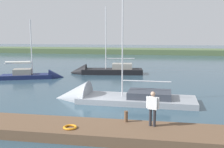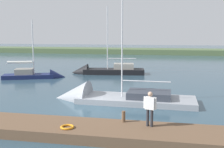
% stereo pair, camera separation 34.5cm
% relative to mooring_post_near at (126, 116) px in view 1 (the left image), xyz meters
% --- Properties ---
extents(ground_plane, '(200.00, 200.00, 0.00)m').
position_rel_mooring_post_near_xyz_m(ground_plane, '(2.49, -3.92, -0.79)').
color(ground_plane, '#2D4756').
extents(far_shoreline, '(180.00, 8.00, 2.40)m').
position_rel_mooring_post_near_xyz_m(far_shoreline, '(2.49, -53.66, -0.79)').
color(far_shoreline, '#4C603D').
rests_on(far_shoreline, ground_plane).
extents(dock_pier, '(24.91, 2.55, 0.50)m').
position_rel_mooring_post_near_xyz_m(dock_pier, '(2.49, 0.89, -0.54)').
color(dock_pier, brown).
rests_on(dock_pier, ground_plane).
extents(mooring_post_near, '(0.19, 0.19, 0.57)m').
position_rel_mooring_post_near_xyz_m(mooring_post_near, '(0.00, 0.00, 0.00)').
color(mooring_post_near, brown).
rests_on(mooring_post_near, dock_pier).
extents(life_ring_buoy, '(0.66, 0.66, 0.10)m').
position_rel_mooring_post_near_xyz_m(life_ring_buoy, '(2.52, 1.40, -0.23)').
color(life_ring_buoy, orange).
rests_on(life_ring_buoy, dock_pier).
extents(sailboat_far_left, '(9.14, 3.43, 9.13)m').
position_rel_mooring_post_near_xyz_m(sailboat_far_left, '(5.40, -19.13, -0.56)').
color(sailboat_far_left, black).
rests_on(sailboat_far_left, ground_plane).
extents(sailboat_near_dock, '(10.57, 3.19, 10.62)m').
position_rel_mooring_post_near_xyz_m(sailboat_near_dock, '(2.30, -6.01, -0.73)').
color(sailboat_near_dock, gray).
rests_on(sailboat_near_dock, ground_plane).
extents(sailboat_inner_slip, '(7.01, 4.06, 7.35)m').
position_rel_mooring_post_near_xyz_m(sailboat_inner_slip, '(11.86, -14.73, -0.63)').
color(sailboat_inner_slip, navy).
rests_on(sailboat_inner_slip, ground_plane).
extents(person_on_dock, '(0.63, 0.34, 1.72)m').
position_rel_mooring_post_near_xyz_m(person_on_dock, '(-1.35, 0.42, 0.71)').
color(person_on_dock, '#28282D').
rests_on(person_on_dock, dock_pier).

